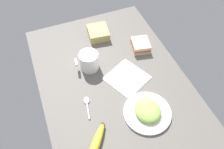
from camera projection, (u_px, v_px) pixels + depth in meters
tabletop at (112, 80)px, 102.91cm from camera, size 90.00×64.00×2.00cm
plate_of_food at (148, 112)px, 90.29cm from camera, size 19.29×19.29×4.64cm
coffee_mug_black at (89, 61)px, 102.45cm from camera, size 8.65×11.04×8.84cm
sandwich_main at (98, 33)px, 117.15cm from camera, size 12.29×11.31×4.40cm
sandwich_side at (141, 45)px, 111.69cm from camera, size 10.63×9.92×4.40cm
banana at (95, 146)px, 81.74cm from camera, size 16.88×14.39×3.25cm
spoon at (87, 104)px, 93.74cm from camera, size 10.76×3.31×0.80cm
paper_napkin at (127, 78)px, 102.14cm from camera, size 21.44×21.44×0.30cm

